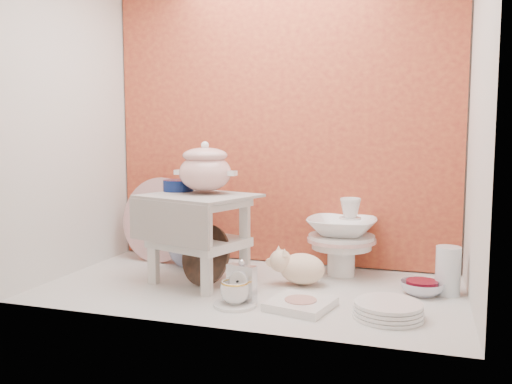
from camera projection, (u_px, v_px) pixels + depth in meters
ground at (250, 287)px, 2.32m from camera, size 1.80×1.80×0.00m
niche_shell at (263, 76)px, 2.39m from camera, size 1.86×1.03×1.53m
step_stool at (199, 239)px, 2.38m from camera, size 0.56×0.52×0.40m
soup_tureen at (205, 167)px, 2.39m from camera, size 0.29×0.29×0.24m
cobalt_bowl at (178, 186)px, 2.50m from camera, size 0.17×0.17×0.05m
floral_platter at (159, 220)px, 2.78m from camera, size 0.46×0.15×0.44m
blue_white_vase at (189, 244)px, 2.71m from camera, size 0.21×0.21×0.22m
lacquer_tray at (205, 255)px, 2.35m from camera, size 0.29×0.19×0.27m
mantel_clock at (242, 282)px, 2.09m from camera, size 0.13×0.06×0.17m
plush_pig at (302, 268)px, 2.35m from camera, size 0.28×0.21×0.15m
teacup_saucer at (235, 305)px, 2.07m from camera, size 0.20×0.20×0.01m
gold_rim_teacup at (235, 292)px, 2.06m from camera, size 0.15×0.15×0.09m
lattice_dish at (301, 304)px, 2.04m from camera, size 0.27×0.27×0.03m
dinner_plate_stack at (388, 310)px, 1.93m from camera, size 0.32×0.32×0.06m
crystal_bowl at (422, 288)px, 2.21m from camera, size 0.24×0.24×0.06m
clear_glass_vase at (448, 271)px, 2.21m from camera, size 0.13×0.13×0.20m
porcelain_tower at (342, 237)px, 2.50m from camera, size 0.34×0.34×0.37m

